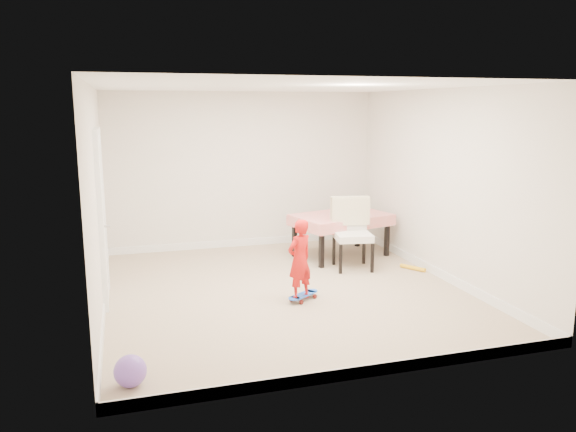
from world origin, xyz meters
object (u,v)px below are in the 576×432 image
object	(u,v)px
dining_table	(341,235)
dining_chair	(353,234)
skateboard	(303,297)
child	(300,262)
balloon	(130,371)

from	to	relation	value
dining_table	dining_chair	size ratio (longest dim) A/B	1.40
dining_table	dining_chair	world-z (taller)	dining_chair
dining_table	skateboard	bearing A→B (deg)	-139.45
skateboard	dining_table	bearing A→B (deg)	22.04
dining_chair	child	bearing A→B (deg)	-127.07
dining_chair	skateboard	world-z (taller)	dining_chair
dining_table	dining_chair	bearing A→B (deg)	-112.86
dining_table	balloon	world-z (taller)	dining_table
child	dining_chair	bearing A→B (deg)	-163.32
child	balloon	distance (m)	2.63
dining_table	skateboard	distance (m)	2.19
dining_table	balloon	size ratio (longest dim) A/B	5.22
dining_table	dining_chair	xyz separation A→B (m)	(-0.09, -0.70, 0.18)
skateboard	child	world-z (taller)	child
skateboard	balloon	world-z (taller)	balloon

